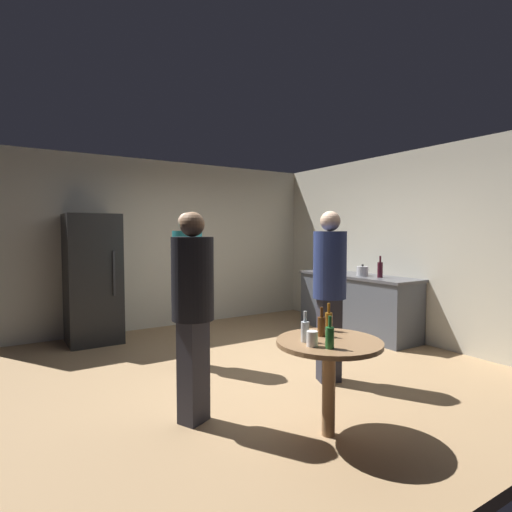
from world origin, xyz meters
TOP-DOWN VIEW (x-y plane):
  - ground_plane at (0.00, 0.00)m, footprint 5.20×5.20m
  - wall_back at (0.00, 2.63)m, footprint 5.32×0.06m
  - wall_side_right at (2.63, 0.00)m, footprint 0.06×5.20m
  - refrigerator at (-1.24, 2.20)m, footprint 0.70×0.68m
  - kitchen_counter at (2.28, 0.60)m, footprint 0.64×2.01m
  - kettle at (2.23, 0.45)m, footprint 0.24×0.17m
  - wine_bottle_on_counter at (2.27, 0.15)m, footprint 0.08×0.08m
  - foreground_table at (-0.25, -1.53)m, footprint 0.80×0.80m
  - beer_bottle_amber at (-0.06, -1.31)m, footprint 0.06×0.06m
  - beer_bottle_brown at (-0.22, -1.41)m, footprint 0.06×0.06m
  - beer_bottle_green at (-0.40, -1.69)m, footprint 0.06×0.06m
  - beer_bottle_clear at (-0.43, -1.47)m, footprint 0.06×0.06m
  - plastic_cup_white at (-0.47, -1.59)m, footprint 0.08×0.08m
  - person_in_black_shirt at (-1.03, -0.77)m, footprint 0.45×0.45m
  - person_in_navy_shirt at (0.53, -0.68)m, footprint 0.44×0.44m
  - person_in_teal_shirt at (-0.51, 0.57)m, footprint 0.46×0.46m

SIDE VIEW (x-z plane):
  - ground_plane at x=0.00m, z-range -0.10..0.00m
  - kitchen_counter at x=2.28m, z-range 0.00..0.90m
  - foreground_table at x=-0.25m, z-range 0.26..1.00m
  - plastic_cup_white at x=-0.47m, z-range 0.73..0.85m
  - beer_bottle_amber at x=-0.06m, z-range 0.70..0.93m
  - beer_bottle_brown at x=-0.22m, z-range 0.70..0.93m
  - beer_bottle_green at x=-0.40m, z-range 0.70..0.93m
  - beer_bottle_clear at x=-0.43m, z-range 0.70..0.93m
  - refrigerator at x=-1.24m, z-range 0.00..1.80m
  - kettle at x=2.23m, z-range 0.88..1.06m
  - person_in_black_shirt at x=-1.03m, z-range 0.15..1.86m
  - wine_bottle_on_counter at x=2.27m, z-range 0.86..1.17m
  - person_in_navy_shirt at x=0.53m, z-range 0.15..1.92m
  - person_in_teal_shirt at x=-0.51m, z-range 0.16..1.93m
  - wall_back at x=0.00m, z-range 0.00..2.70m
  - wall_side_right at x=2.63m, z-range 0.00..2.70m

